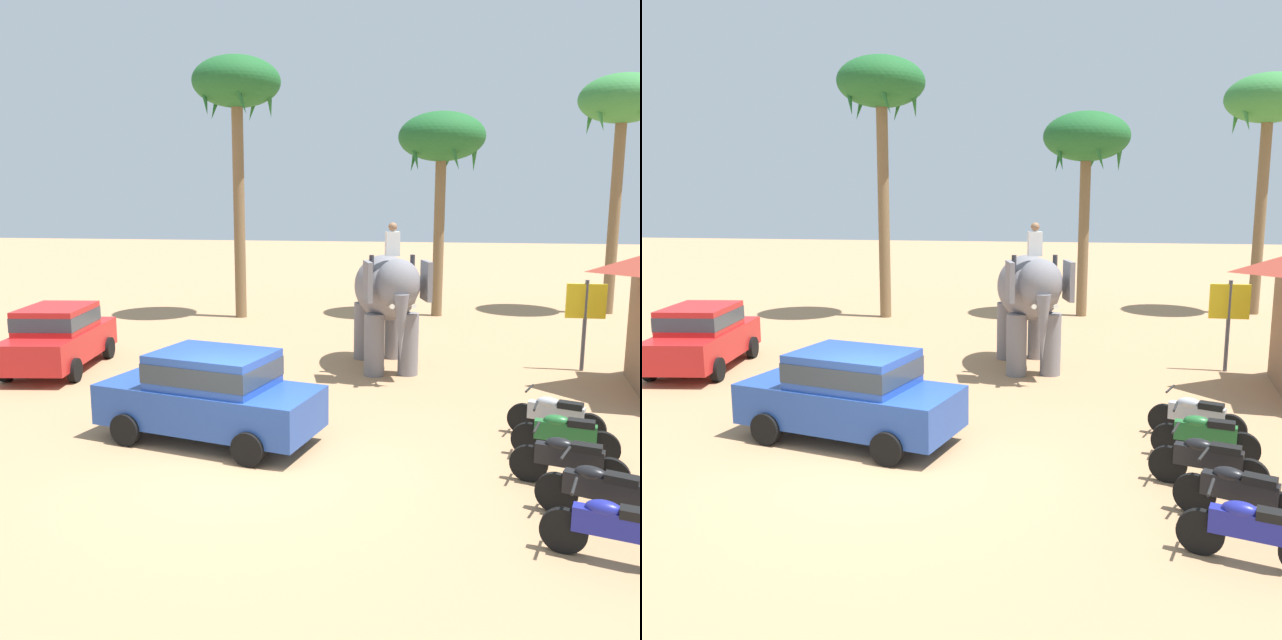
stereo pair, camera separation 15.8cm
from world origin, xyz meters
TOP-DOWN VIEW (x-y plane):
  - ground_plane at (0.00, 0.00)m, footprint 120.00×120.00m
  - car_sedan_foreground at (-0.91, 1.38)m, footprint 4.38×2.60m
  - car_parked_far_side at (-6.55, 5.86)m, footprint 2.30×4.30m
  - elephant_with_mahout at (1.93, 7.37)m, footprint 2.39×4.02m
  - motorcycle_nearest_camera at (5.40, -2.04)m, footprint 1.75×0.72m
  - motorcycle_second_in_row at (5.49, -0.93)m, footprint 1.70×0.85m
  - motorcycle_mid_row at (5.26, 0.20)m, footprint 1.75×0.73m
  - motorcycle_fourth_in_row at (5.42, 1.39)m, footprint 1.77×0.65m
  - motorcycle_far_in_row at (5.44, 2.46)m, footprint 1.71×0.82m
  - palm_tree_behind_elephant at (3.29, 15.97)m, footprint 3.20×3.20m
  - palm_tree_near_hut at (-4.05, 14.44)m, footprint 3.20×3.20m
  - palm_tree_left_of_road at (9.92, 17.58)m, footprint 3.20×3.20m
  - signboard_yellow at (7.04, 7.97)m, footprint 1.00×0.10m

SIDE VIEW (x-z plane):
  - ground_plane at x=0.00m, z-range 0.00..0.00m
  - motorcycle_nearest_camera at x=5.40m, z-range -0.01..0.93m
  - motorcycle_second_in_row at x=5.49m, z-range -0.01..0.93m
  - motorcycle_mid_row at x=5.26m, z-range -0.01..0.93m
  - motorcycle_fourth_in_row at x=5.42m, z-range -0.01..0.93m
  - motorcycle_far_in_row at x=5.44m, z-range -0.01..0.93m
  - car_sedan_foreground at x=-0.91m, z-range 0.08..1.78m
  - car_parked_far_side at x=-6.55m, z-range 0.08..1.78m
  - signboard_yellow at x=7.04m, z-range 0.49..2.89m
  - elephant_with_mahout at x=1.93m, z-range 0.05..3.93m
  - palm_tree_behind_elephant at x=3.29m, z-range 2.70..10.30m
  - palm_tree_left_of_road at x=9.92m, z-range 3.31..12.33m
  - palm_tree_near_hut at x=-4.05m, z-range 3.51..13.00m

